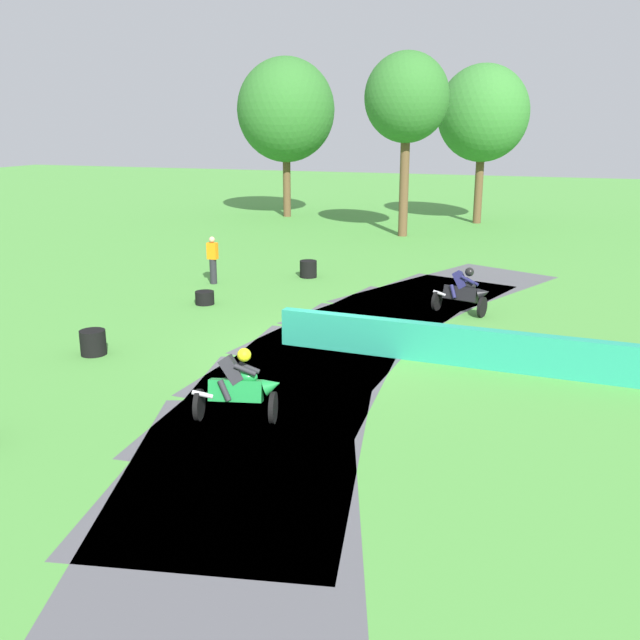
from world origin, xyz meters
name	(u,v)px	position (x,y,z in m)	size (l,w,h in m)	color
ground_plane	(329,348)	(0.00, 0.00, 0.00)	(120.00, 120.00, 0.00)	#4C933D
track_asphalt	(354,351)	(0.65, -0.03, 0.00)	(7.35, 24.15, 0.01)	#515156
safety_barrier	(558,357)	(5.35, -0.24, 0.45)	(0.30, 13.10, 0.90)	#239375
motorcycle_lead_black	(464,292)	(2.61, 4.47, 0.63)	(1.73, 1.10, 1.42)	black
motorcycle_chase_green	(240,387)	(-0.17, -4.65, 0.65)	(1.68, 1.05, 1.43)	black
tire_stack_near	(308,269)	(-3.35, 7.61, 0.30)	(0.61, 0.61, 0.60)	black
tire_stack_mid_a	(205,298)	(-4.98, 2.90, 0.20)	(0.58, 0.58, 0.40)	black
tire_stack_mid_b	(93,342)	(-5.17, -2.31, 0.30)	(0.61, 0.61, 0.60)	black
track_marshal	(213,260)	(-6.06, 5.55, 0.82)	(0.34, 0.24, 1.63)	#232328
tree_far_left	(407,99)	(-2.31, 18.05, 6.40)	(3.94, 3.94, 8.52)	brown
tree_mid_rise	(286,110)	(-10.35, 23.01, 5.98)	(5.50, 5.50, 8.88)	brown
tree_behind_barrier	(483,114)	(0.51, 23.86, 5.77)	(4.80, 4.80, 8.31)	brown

